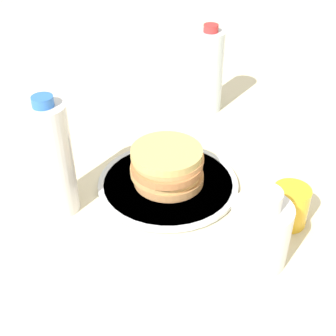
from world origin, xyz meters
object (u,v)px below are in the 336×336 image
Objects in this scene: pancake_stack at (167,166)px; water_bottle_near at (209,71)px; juice_glass at (290,206)px; water_bottle_mid at (53,159)px; cream_jug at (260,231)px; plate at (168,184)px.

pancake_stack is 0.35m from water_bottle_near.
juice_glass is 0.32× the size of water_bottle_mid.
cream_jug is at bearing -168.02° from juice_glass.
plate is at bearing 87.36° from cream_jug.
juice_glass is at bearing 11.98° from cream_jug.
pancake_stack is 0.63× the size of water_bottle_mid.
water_bottle_near reaches higher than pancake_stack.
pancake_stack is at bearing 114.12° from juice_glass.
plate is 1.20× the size of water_bottle_mid.
juice_glass is 0.47m from water_bottle_near.
pancake_stack is 0.25m from juice_glass.
water_bottle_near is 0.93× the size of water_bottle_mid.
water_bottle_mid is at bearing 119.93° from cream_jug.
plate is 0.04m from pancake_stack.
pancake_stack is 1.04× the size of cream_jug.
cream_jug reaches higher than juice_glass.
water_bottle_near is 0.51m from water_bottle_mid.
pancake_stack reaches higher than plate.
plate is 0.26m from cream_jug.
water_bottle_mid reaches higher than cream_jug.
water_bottle_mid reaches higher than pancake_stack.
cream_jug is 0.61× the size of water_bottle_mid.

